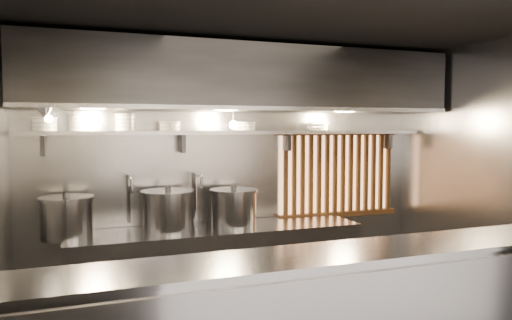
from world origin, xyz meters
TOP-DOWN VIEW (x-y plane):
  - ceiling at (0.00, 0.00)m, footprint 4.50×4.50m
  - wall_back at (0.00, 1.50)m, footprint 4.50×0.00m
  - wall_right at (2.25, 0.00)m, footprint 0.00×3.00m
  - cooking_bench at (-0.30, 1.13)m, footprint 3.00×0.70m
  - bowl_shelf at (0.00, 1.32)m, footprint 4.40×0.34m
  - exhaust_hood at (0.00, 1.10)m, footprint 4.40×0.81m
  - wood_screen at (1.30, 1.45)m, footprint 1.56×0.09m
  - faucet_left at (-1.15, 1.37)m, footprint 0.04×0.30m
  - faucet_right at (-0.45, 1.37)m, footprint 0.04×0.30m
  - heat_lamp at (-1.90, 0.85)m, footprint 0.25×0.35m
  - pendant_bulb at (-0.10, 1.20)m, footprint 0.09×0.09m
  - stock_pot_left at (-1.75, 1.17)m, footprint 0.59×0.59m
  - stock_pot_mid at (-0.80, 1.15)m, footprint 0.58×0.58m
  - stock_pot_right at (-0.11, 1.15)m, footprint 0.55×0.55m
  - bowl_stack_0 at (-1.93, 1.32)m, footprint 0.24×0.24m
  - bowl_stack_1 at (-1.62, 1.32)m, footprint 0.21×0.21m
  - bowl_stack_2 at (-1.18, 1.32)m, footprint 0.21×0.21m
  - bowl_stack_3 at (-0.74, 1.32)m, footprint 0.23×0.23m
  - bowl_stack_4 at (0.07, 1.32)m, footprint 0.25×0.25m
  - bowl_stack_5 at (0.96, 1.32)m, footprint 0.23×0.23m

SIDE VIEW (x-z plane):
  - cooking_bench at x=-0.30m, z-range 0.00..0.90m
  - stock_pot_right at x=-0.11m, z-range 0.88..1.31m
  - stock_pot_left at x=-1.75m, z-range 0.88..1.31m
  - stock_pot_mid at x=-0.80m, z-range 0.88..1.33m
  - faucet_left at x=-1.15m, z-range 1.06..1.56m
  - faucet_right at x=-0.45m, z-range 1.06..1.56m
  - wood_screen at x=1.30m, z-range 0.86..1.90m
  - wall_back at x=0.00m, z-range -0.85..3.65m
  - wall_right at x=2.25m, z-range -0.10..2.90m
  - bowl_shelf at x=0.00m, z-range 1.86..1.90m
  - bowl_stack_4 at x=0.07m, z-range 1.90..1.99m
  - bowl_stack_5 at x=0.96m, z-range 1.90..1.99m
  - bowl_stack_3 at x=-0.74m, z-range 1.90..1.99m
  - pendant_bulb at x=-0.10m, z-range 1.87..2.05m
  - bowl_stack_0 at x=-1.93m, z-range 1.90..2.03m
  - bowl_stack_2 at x=-1.18m, z-range 1.90..2.07m
  - bowl_stack_1 at x=-1.62m, z-range 1.90..2.07m
  - heat_lamp at x=-1.90m, z-range 1.97..2.17m
  - exhaust_hood at x=0.00m, z-range 2.10..2.75m
  - ceiling at x=0.00m, z-range 2.80..2.80m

